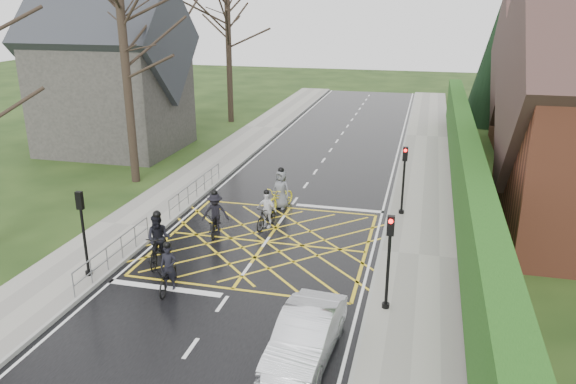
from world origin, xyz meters
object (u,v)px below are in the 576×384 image
at_px(cyclist_mid, 215,217).
at_px(cyclist_front, 266,214).
at_px(cyclist_rear, 168,274).
at_px(cyclist_lead, 281,194).
at_px(car, 306,336).
at_px(cyclist_back, 158,244).

xyz_separation_m(cyclist_mid, cyclist_front, (1.90, 1.08, -0.06)).
height_order(cyclist_rear, cyclist_front, cyclist_rear).
relative_size(cyclist_front, cyclist_lead, 0.81).
distance_m(cyclist_mid, car, 9.29).
height_order(cyclist_rear, car, cyclist_rear).
relative_size(cyclist_front, car, 0.43).
bearing_deg(cyclist_lead, cyclist_rear, -82.95).
relative_size(cyclist_mid, car, 0.50).
bearing_deg(cyclist_mid, cyclist_back, -121.41).
height_order(cyclist_rear, cyclist_mid, cyclist_mid).
bearing_deg(cyclist_mid, cyclist_rear, -101.57).
relative_size(cyclist_rear, car, 0.45).
distance_m(cyclist_rear, cyclist_front, 6.24).
distance_m(cyclist_lead, car, 11.54).
bearing_deg(cyclist_back, cyclist_front, 45.71).
distance_m(cyclist_rear, cyclist_back, 2.15).
bearing_deg(cyclist_rear, cyclist_lead, 70.38).
height_order(cyclist_rear, cyclist_lead, cyclist_lead).
xyz_separation_m(cyclist_rear, cyclist_front, (1.66, 6.01, 0.06)).
bearing_deg(cyclist_rear, cyclist_front, 66.13).
distance_m(cyclist_back, cyclist_lead, 7.24).
xyz_separation_m(cyclist_back, cyclist_lead, (2.87, 6.65, -0.09)).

